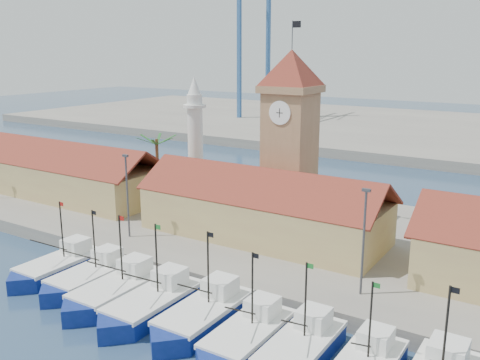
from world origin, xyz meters
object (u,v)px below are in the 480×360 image
Objects in this scene: boat_4 at (202,317)px; minaret at (195,138)px; clock_tower at (290,133)px; boat_0 at (57,268)px.

boat_4 is 33.12m from minaret.
minaret reaches higher than boat_4.
boat_4 is at bearing -52.35° from minaret.
clock_tower is 1.39× the size of minaret.
clock_tower is at bearing -7.61° from minaret.
boat_0 is 0.61× the size of minaret.
boat_0 is 17.61m from boat_4.
minaret is at bearing 127.65° from boat_4.
boat_0 is 0.44× the size of clock_tower.
clock_tower reaches higher than boat_4.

